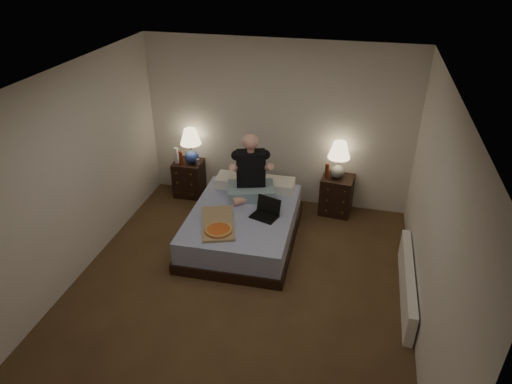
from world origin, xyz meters
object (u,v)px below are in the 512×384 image
(lamp_left, at_px, (191,146))
(soda_can, at_px, (198,162))
(lamp_right, at_px, (338,160))
(laptop, at_px, (264,209))
(nightstand_left, at_px, (189,178))
(radiator, at_px, (407,282))
(water_bottle, at_px, (176,155))
(person, at_px, (251,167))
(beer_bottle_left, at_px, (181,158))
(bed, at_px, (243,226))
(beer_bottle_right, at_px, (327,171))
(pizza_box, at_px, (218,231))
(nightstand_right, at_px, (336,195))

(lamp_left, height_order, soda_can, lamp_left)
(lamp_right, height_order, laptop, lamp_right)
(nightstand_left, height_order, radiator, nightstand_left)
(lamp_right, distance_m, water_bottle, 2.49)
(water_bottle, xyz_separation_m, soda_can, (0.34, 0.01, -0.07))
(person, bearing_deg, water_bottle, 141.31)
(water_bottle, distance_m, beer_bottle_left, 0.12)
(beer_bottle_left, bearing_deg, water_bottle, 146.86)
(lamp_left, xyz_separation_m, person, (1.11, -0.60, 0.06))
(person, distance_m, laptop, 0.68)
(bed, distance_m, beer_bottle_right, 1.50)
(nightstand_left, distance_m, lamp_right, 2.40)
(beer_bottle_right, relative_size, radiator, 0.14)
(laptop, xyz_separation_m, radiator, (1.83, -0.59, -0.38))
(person, bearing_deg, radiator, -43.97)
(radiator, bearing_deg, nightstand_left, 152.92)
(nightstand_left, height_order, pizza_box, nightstand_left)
(lamp_left, distance_m, person, 1.26)
(beer_bottle_right, xyz_separation_m, pizza_box, (-1.18, -1.55, -0.21))
(water_bottle, bearing_deg, person, -21.86)
(laptop, bearing_deg, lamp_right, 70.67)
(soda_can, bearing_deg, laptop, -38.87)
(lamp_left, height_order, radiator, lamp_left)
(bed, height_order, beer_bottle_left, beer_bottle_left)
(nightstand_left, xyz_separation_m, nightstand_right, (2.35, 0.00, 0.01))
(beer_bottle_right, xyz_separation_m, laptop, (-0.70, -1.06, -0.13))
(water_bottle, bearing_deg, beer_bottle_right, 0.47)
(person, xyz_separation_m, laptop, (0.30, -0.50, -0.35))
(soda_can, distance_m, laptop, 1.67)
(nightstand_right, relative_size, beer_bottle_right, 2.57)
(beer_bottle_left, distance_m, pizza_box, 1.83)
(lamp_left, xyz_separation_m, beer_bottle_right, (2.11, -0.05, -0.15))
(bed, relative_size, beer_bottle_right, 7.91)
(beer_bottle_left, height_order, radiator, beer_bottle_left)
(nightstand_right, bearing_deg, radiator, -54.65)
(lamp_right, bearing_deg, pizza_box, -129.61)
(bed, bearing_deg, person, 87.13)
(soda_can, distance_m, beer_bottle_left, 0.26)
(lamp_left, bearing_deg, beer_bottle_right, -1.24)
(person, bearing_deg, bed, -108.45)
(water_bottle, xyz_separation_m, person, (1.34, -0.54, 0.22))
(nightstand_left, distance_m, lamp_left, 0.57)
(laptop, bearing_deg, lamp_left, 160.13)
(person, bearing_deg, pizza_box, -116.53)
(nightstand_right, height_order, pizza_box, nightstand_right)
(beer_bottle_left, bearing_deg, pizza_box, -54.06)
(water_bottle, distance_m, radiator, 3.87)
(lamp_right, relative_size, soda_can, 5.60)
(soda_can, height_order, beer_bottle_left, beer_bottle_left)
(bed, distance_m, beer_bottle_left, 1.59)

